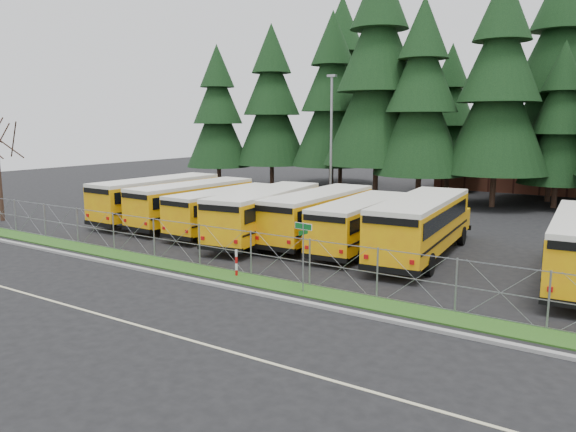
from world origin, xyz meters
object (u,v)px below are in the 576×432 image
object	(u,v)px
bus_6	(423,227)
striped_bollard	(236,263)
bus_5	(363,224)
light_standard	(331,137)
bus_2	(230,211)
street_sign	(303,243)
bus_1	(197,204)
bus_3	(268,215)
bus_4	(321,217)
bus_0	(161,200)

from	to	relation	value
bus_6	striped_bollard	distance (m)	9.69
bus_5	light_standard	distance (m)	14.64
bus_2	street_sign	xyz separation A→B (m)	(10.13, -8.01, 0.71)
bus_5	light_standard	xyz separation A→B (m)	(-8.22, 11.37, 4.17)
bus_1	bus_2	distance (m)	3.24
bus_3	bus_4	distance (m)	3.00
bus_4	light_standard	size ratio (longest dim) A/B	1.06
bus_0	bus_1	world-z (taller)	bus_0
bus_4	bus_5	xyz separation A→B (m)	(2.82, -0.51, -0.08)
bus_0	bus_6	distance (m)	18.38
light_standard	bus_3	bearing A→B (deg)	-77.32
bus_2	bus_3	distance (m)	3.34
bus_0	bus_4	size ratio (longest dim) A/B	1.04
bus_4	bus_5	distance (m)	2.87
bus_3	striped_bollard	size ratio (longest dim) A/B	9.26
bus_0	bus_6	xyz separation A→B (m)	(18.38, -0.22, 0.04)
light_standard	bus_5	bearing A→B (deg)	-54.14
light_standard	bus_6	bearing A→B (deg)	-44.69
bus_5	bus_0	bearing A→B (deg)	175.64
bus_2	bus_6	distance (m)	11.98
bus_2	street_sign	world-z (taller)	street_sign
bus_5	bus_6	size ratio (longest dim) A/B	0.88
bus_1	bus_5	world-z (taller)	bus_1
bus_4	bus_1	bearing A→B (deg)	-179.48
bus_2	bus_6	size ratio (longest dim) A/B	0.88
street_sign	light_standard	world-z (taller)	light_standard
bus_6	light_standard	size ratio (longest dim) A/B	1.14
bus_6	street_sign	world-z (taller)	bus_6
bus_0	bus_6	size ratio (longest dim) A/B	0.97
bus_0	light_standard	bearing A→B (deg)	59.54
bus_5	bus_3	bearing A→B (deg)	-173.86
bus_5	light_standard	size ratio (longest dim) A/B	1.00
bus_2	light_standard	distance (m)	12.40
bus_4	bus_5	bearing A→B (deg)	-11.63
bus_2	striped_bollard	distance (m)	10.01
street_sign	bus_1	bearing A→B (deg)	147.44
bus_6	light_standard	world-z (taller)	light_standard
bus_0	striped_bollard	distance (m)	15.26
bus_3	light_standard	world-z (taller)	light_standard
bus_1	street_sign	world-z (taller)	street_sign
bus_2	striped_bollard	world-z (taller)	bus_2
bus_0	bus_5	world-z (taller)	bus_0
bus_2	bus_3	world-z (taller)	bus_3
bus_2	bus_4	xyz separation A→B (m)	(5.91, 0.80, 0.09)
bus_3	street_sign	world-z (taller)	bus_3
bus_4	light_standard	xyz separation A→B (m)	(-5.40, 10.86, 4.09)
bus_0	bus_5	bearing A→B (deg)	0.47
bus_5	street_sign	xyz separation A→B (m)	(1.40, -8.29, 0.70)
bus_3	light_standard	distance (m)	13.23
bus_2	striped_bollard	xyz separation A→B (m)	(6.47, -7.60, -0.72)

